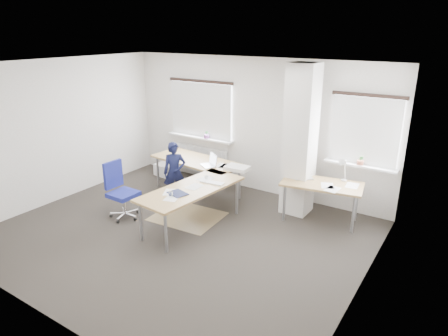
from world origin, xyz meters
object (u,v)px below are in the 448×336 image
Objects in this scene: desk_main at (197,175)px; task_chair at (123,202)px; desk_side at (322,185)px; person at (175,172)px.

task_chair is (-0.92, -1.07, -0.40)m from desk_main.
desk_main is 1.90× the size of desk_side.
task_chair is at bearing -147.21° from person.
person reaches higher than desk_main.
desk_side is at bearing 32.15° from task_chair.
desk_main is at bearing -169.89° from desk_side.
desk_side is 1.42× the size of task_chair.
person reaches higher than desk_side.
desk_side reaches higher than task_chair.
person is at bearing 74.03° from task_chair.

